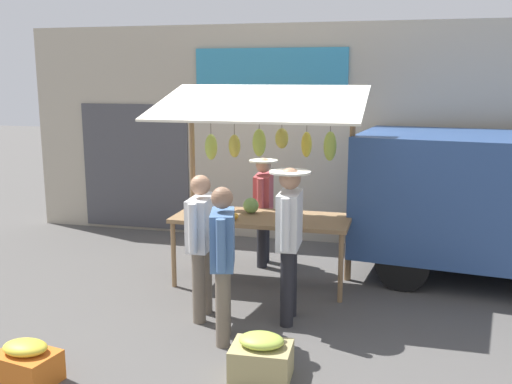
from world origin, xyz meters
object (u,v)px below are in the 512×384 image
at_px(shopper_in_striped_shirt, 223,254).
at_px(market_stall, 262,162).
at_px(vendor_with_sunhat, 263,203).
at_px(produce_crate_near, 26,363).
at_px(shopper_with_ponytail, 201,237).
at_px(produce_crate_side, 261,358).
at_px(shopper_with_shopping_bag, 289,232).

bearing_deg(shopper_in_striped_shirt, market_stall, -13.36).
relative_size(vendor_with_sunhat, produce_crate_near, 2.59).
distance_m(shopper_in_striped_shirt, shopper_with_ponytail, 0.62).
bearing_deg(market_stall, vendor_with_sunhat, -78.04).
height_order(shopper_in_striped_shirt, produce_crate_side, shopper_in_striped_shirt).
height_order(shopper_with_ponytail, produce_crate_side, shopper_with_ponytail).
height_order(market_stall, produce_crate_side, market_stall).
relative_size(market_stall, shopper_with_shopping_bag, 1.49).
height_order(vendor_with_sunhat, shopper_with_ponytail, shopper_with_ponytail).
distance_m(vendor_with_sunhat, produce_crate_side, 3.23).
distance_m(market_stall, shopper_with_shopping_bag, 1.36).
relative_size(shopper_with_shopping_bag, produce_crate_near, 2.87).
xyz_separation_m(vendor_with_sunhat, produce_crate_near, (1.23, 3.65, -0.70)).
height_order(market_stall, shopper_in_striped_shirt, market_stall).
bearing_deg(shopper_with_shopping_bag, shopper_with_ponytail, 96.24).
distance_m(vendor_with_sunhat, shopper_in_striped_shirt, 2.45).
xyz_separation_m(vendor_with_sunhat, shopper_with_shopping_bag, (-0.72, 1.81, 0.12)).
bearing_deg(produce_crate_near, shopper_with_shopping_bag, -136.54).
distance_m(shopper_with_ponytail, produce_crate_side, 1.63).
xyz_separation_m(shopper_in_striped_shirt, produce_crate_side, (-0.54, 0.63, -0.71)).
bearing_deg(shopper_in_striped_shirt, shopper_with_ponytail, 24.48).
bearing_deg(shopper_in_striped_shirt, produce_crate_near, 116.22).
relative_size(shopper_with_shopping_bag, shopper_with_ponytail, 1.06).
relative_size(produce_crate_near, produce_crate_side, 1.08).
bearing_deg(shopper_with_ponytail, vendor_with_sunhat, -8.75).
distance_m(shopper_with_ponytail, produce_crate_near, 2.11).
height_order(vendor_with_sunhat, produce_crate_side, vendor_with_sunhat).
distance_m(produce_crate_near, produce_crate_side, 2.03).
relative_size(vendor_with_sunhat, shopper_in_striped_shirt, 0.96).
bearing_deg(produce_crate_near, market_stall, -114.98).
distance_m(vendor_with_sunhat, produce_crate_near, 3.91).
bearing_deg(produce_crate_side, market_stall, -76.37).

